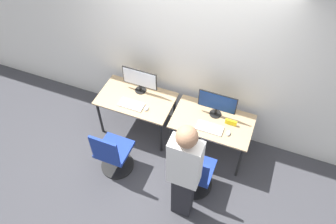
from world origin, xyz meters
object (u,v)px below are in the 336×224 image
at_px(monitor_left, 140,80).
at_px(keyboard_left, 131,105).
at_px(keyboard_right, 210,128).
at_px(mouse_left, 146,108).
at_px(person_right, 184,172).
at_px(monitor_right, 217,103).
at_px(office_chair_left, 113,155).
at_px(mouse_right, 228,133).
at_px(office_chair_right, 195,174).

distance_m(monitor_left, keyboard_left, 0.38).
bearing_deg(keyboard_right, mouse_left, 179.80).
xyz_separation_m(keyboard_left, keyboard_right, (1.17, 0.00, 0.00)).
xyz_separation_m(keyboard_right, person_right, (-0.05, -0.92, 0.26)).
distance_m(keyboard_left, monitor_right, 1.22).
height_order(keyboard_left, office_chair_left, office_chair_left).
relative_size(office_chair_left, mouse_right, 9.89).
height_order(keyboard_left, keyboard_right, same).
xyz_separation_m(monitor_left, keyboard_right, (1.17, -0.31, -0.21)).
height_order(office_chair_left, keyboard_right, office_chair_left).
bearing_deg(monitor_left, keyboard_right, -15.03).
bearing_deg(keyboard_right, monitor_right, 90.00).
relative_size(monitor_left, office_chair_left, 0.60).
xyz_separation_m(keyboard_left, monitor_right, (1.17, 0.28, 0.21)).
relative_size(mouse_right, person_right, 0.05).
height_order(monitor_right, office_chair_right, monitor_right).
bearing_deg(keyboard_left, monitor_left, 90.00).
xyz_separation_m(office_chair_left, mouse_right, (1.42, 0.68, 0.35)).
bearing_deg(keyboard_right, monitor_left, 164.97).
xyz_separation_m(keyboard_left, mouse_left, (0.23, 0.01, 0.01)).
relative_size(keyboard_right, mouse_right, 4.03).
bearing_deg(monitor_left, keyboard_left, -90.00).
bearing_deg(monitor_right, person_right, -92.31).
bearing_deg(person_right, office_chair_right, 82.52).
xyz_separation_m(keyboard_left, person_right, (1.12, -0.91, 0.26)).
xyz_separation_m(monitor_right, person_right, (-0.05, -1.19, 0.05)).
height_order(keyboard_right, mouse_right, mouse_right).
distance_m(keyboard_left, mouse_right, 1.43).
relative_size(office_chair_left, person_right, 0.51).
bearing_deg(monitor_right, keyboard_right, -90.00).
relative_size(monitor_left, keyboard_right, 1.47).
distance_m(office_chair_right, person_right, 0.71).
bearing_deg(keyboard_left, office_chair_left, -89.42).
distance_m(office_chair_left, monitor_right, 1.61).
bearing_deg(mouse_right, office_chair_left, -154.43).
height_order(keyboard_right, office_chair_right, office_chair_right).
distance_m(monitor_right, person_right, 1.20).
bearing_deg(office_chair_right, monitor_left, 143.56).
height_order(monitor_left, office_chair_left, monitor_left).
height_order(keyboard_left, mouse_left, mouse_left).
bearing_deg(mouse_left, keyboard_left, -178.14).
relative_size(office_chair_left, office_chair_right, 1.00).
height_order(mouse_left, office_chair_left, office_chair_left).
height_order(monitor_right, mouse_right, monitor_right).
xyz_separation_m(monitor_left, keyboard_left, (0.00, -0.32, -0.21)).
relative_size(monitor_left, person_right, 0.30).
xyz_separation_m(office_chair_left, office_chair_right, (1.17, 0.13, 0.00)).
height_order(monitor_left, mouse_right, monitor_left).
xyz_separation_m(mouse_right, office_chair_right, (-0.26, -0.55, -0.35)).
height_order(office_chair_left, mouse_right, office_chair_left).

